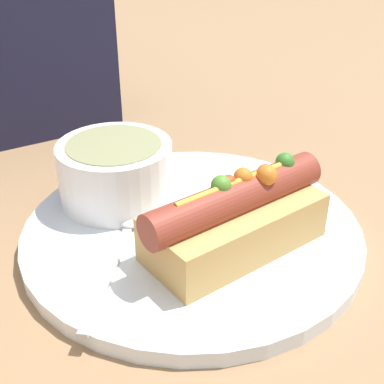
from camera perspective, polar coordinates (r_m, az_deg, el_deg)
ground_plane at (r=0.48m, az=0.00°, el=-4.99°), size 4.00×4.00×0.00m
dinner_plate at (r=0.48m, az=0.00°, el=-4.31°), size 0.30×0.30×0.01m
hot_dog at (r=0.43m, az=4.66°, el=-2.74°), size 0.17×0.08×0.07m
soup_bowl at (r=0.50m, az=-8.16°, el=2.44°), size 0.11×0.11×0.06m
spoon at (r=0.46m, az=-7.26°, el=-4.81°), size 0.11×0.13×0.01m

